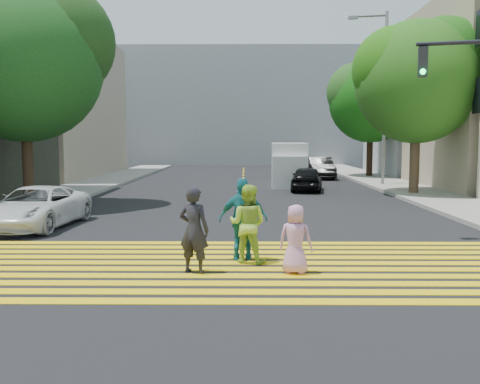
{
  "coord_description": "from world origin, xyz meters",
  "views": [
    {
      "loc": [
        0.12,
        -9.76,
        2.66
      ],
      "look_at": [
        0.0,
        3.0,
        1.4
      ],
      "focal_mm": 40.0,
      "sensor_mm": 36.0,
      "label": 1
    }
  ],
  "objects_px": {
    "pedestrian_child": "(295,239)",
    "dark_car_near": "(307,179)",
    "white_sedan": "(36,207)",
    "tree_right_near": "(419,75)",
    "pedestrian_man": "(194,230)",
    "tree_left": "(26,55)",
    "silver_car": "(290,167)",
    "white_van": "(289,165)",
    "tree_right_far": "(372,96)",
    "dark_car_parked": "(320,168)",
    "pedestrian_extra": "(243,219)",
    "pedestrian_woman": "(248,224)"
  },
  "relations": [
    {
      "from": "pedestrian_child",
      "to": "dark_car_near",
      "type": "distance_m",
      "value": 17.18
    },
    {
      "from": "tree_left",
      "to": "pedestrian_extra",
      "type": "distance_m",
      "value": 13.57
    },
    {
      "from": "dark_car_parked",
      "to": "white_van",
      "type": "relative_size",
      "value": 0.85
    },
    {
      "from": "pedestrian_man",
      "to": "dark_car_parked",
      "type": "bearing_deg",
      "value": -81.93
    },
    {
      "from": "dark_car_near",
      "to": "white_van",
      "type": "xyz_separation_m",
      "value": [
        -0.67,
        3.2,
        0.52
      ]
    },
    {
      "from": "pedestrian_extra",
      "to": "dark_car_near",
      "type": "distance_m",
      "value": 16.14
    },
    {
      "from": "pedestrian_woman",
      "to": "silver_car",
      "type": "height_order",
      "value": "pedestrian_woman"
    },
    {
      "from": "tree_right_near",
      "to": "white_sedan",
      "type": "height_order",
      "value": "tree_right_near"
    },
    {
      "from": "tree_right_far",
      "to": "pedestrian_woman",
      "type": "distance_m",
      "value": 27.32
    },
    {
      "from": "tree_left",
      "to": "tree_right_near",
      "type": "relative_size",
      "value": 1.06
    },
    {
      "from": "white_sedan",
      "to": "pedestrian_child",
      "type": "bearing_deg",
      "value": -32.66
    },
    {
      "from": "tree_right_far",
      "to": "pedestrian_extra",
      "type": "height_order",
      "value": "tree_right_far"
    },
    {
      "from": "pedestrian_man",
      "to": "pedestrian_woman",
      "type": "xyz_separation_m",
      "value": [
        1.07,
        0.89,
        -0.02
      ]
    },
    {
      "from": "pedestrian_man",
      "to": "pedestrian_extra",
      "type": "distance_m",
      "value": 1.54
    },
    {
      "from": "dark_car_near",
      "to": "white_van",
      "type": "bearing_deg",
      "value": -68.89
    },
    {
      "from": "pedestrian_child",
      "to": "dark_car_parked",
      "type": "relative_size",
      "value": 0.31
    },
    {
      "from": "tree_right_far",
      "to": "dark_car_parked",
      "type": "height_order",
      "value": "tree_right_far"
    },
    {
      "from": "tree_right_far",
      "to": "white_van",
      "type": "xyz_separation_m",
      "value": [
        -6.13,
        -6.2,
        -4.42
      ]
    },
    {
      "from": "pedestrian_extra",
      "to": "white_sedan",
      "type": "bearing_deg",
      "value": -34.23
    },
    {
      "from": "pedestrian_child",
      "to": "white_sedan",
      "type": "distance_m",
      "value": 9.16
    },
    {
      "from": "dark_car_near",
      "to": "white_van",
      "type": "distance_m",
      "value": 3.31
    },
    {
      "from": "tree_right_near",
      "to": "pedestrian_man",
      "type": "height_order",
      "value": "tree_right_near"
    },
    {
      "from": "white_sedan",
      "to": "silver_car",
      "type": "relative_size",
      "value": 0.99
    },
    {
      "from": "tree_right_near",
      "to": "pedestrian_woman",
      "type": "height_order",
      "value": "tree_right_near"
    },
    {
      "from": "tree_left",
      "to": "pedestrian_child",
      "type": "distance_m",
      "value": 15.15
    },
    {
      "from": "tree_left",
      "to": "white_van",
      "type": "bearing_deg",
      "value": 41.21
    },
    {
      "from": "tree_right_near",
      "to": "pedestrian_man",
      "type": "bearing_deg",
      "value": -121.59
    },
    {
      "from": "tree_right_near",
      "to": "dark_car_parked",
      "type": "xyz_separation_m",
      "value": [
        -2.98,
        11.0,
        -4.88
      ]
    },
    {
      "from": "white_sedan",
      "to": "silver_car",
      "type": "distance_m",
      "value": 24.68
    },
    {
      "from": "tree_right_far",
      "to": "pedestrian_extra",
      "type": "distance_m",
      "value": 27.06
    },
    {
      "from": "pedestrian_child",
      "to": "silver_car",
      "type": "height_order",
      "value": "pedestrian_child"
    },
    {
      "from": "white_sedan",
      "to": "dark_car_near",
      "type": "relative_size",
      "value": 1.18
    },
    {
      "from": "dark_car_parked",
      "to": "pedestrian_woman",
      "type": "bearing_deg",
      "value": -102.57
    },
    {
      "from": "tree_left",
      "to": "dark_car_parked",
      "type": "xyz_separation_m",
      "value": [
        13.56,
        15.21,
        -5.17
      ]
    },
    {
      "from": "dark_car_near",
      "to": "silver_car",
      "type": "distance_m",
      "value": 11.23
    },
    {
      "from": "pedestrian_extra",
      "to": "dark_car_near",
      "type": "height_order",
      "value": "pedestrian_extra"
    },
    {
      "from": "pedestrian_man",
      "to": "silver_car",
      "type": "bearing_deg",
      "value": -77.18
    },
    {
      "from": "tree_right_far",
      "to": "pedestrian_man",
      "type": "height_order",
      "value": "tree_right_far"
    },
    {
      "from": "tree_left",
      "to": "tree_right_far",
      "type": "distance_m",
      "value": 23.34
    },
    {
      "from": "pedestrian_woman",
      "to": "white_van",
      "type": "relative_size",
      "value": 0.32
    },
    {
      "from": "white_sedan",
      "to": "dark_car_near",
      "type": "height_order",
      "value": "dark_car_near"
    },
    {
      "from": "pedestrian_man",
      "to": "silver_car",
      "type": "distance_m",
      "value": 28.54
    },
    {
      "from": "pedestrian_child",
      "to": "silver_car",
      "type": "relative_size",
      "value": 0.31
    },
    {
      "from": "tree_right_near",
      "to": "pedestrian_woman",
      "type": "bearing_deg",
      "value": -119.99
    },
    {
      "from": "dark_car_near",
      "to": "dark_car_parked",
      "type": "height_order",
      "value": "dark_car_parked"
    },
    {
      "from": "tree_right_far",
      "to": "dark_car_near",
      "type": "distance_m",
      "value": 11.93
    },
    {
      "from": "pedestrian_man",
      "to": "white_van",
      "type": "xyz_separation_m",
      "value": [
        3.54,
        20.19,
        0.29
      ]
    },
    {
      "from": "tree_right_near",
      "to": "pedestrian_man",
      "type": "relative_size",
      "value": 4.77
    },
    {
      "from": "pedestrian_extra",
      "to": "white_van",
      "type": "xyz_separation_m",
      "value": [
        2.56,
        19.0,
        0.25
      ]
    },
    {
      "from": "tree_right_far",
      "to": "pedestrian_man",
      "type": "xyz_separation_m",
      "value": [
        -9.66,
        -26.38,
        -4.71
      ]
    }
  ]
}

